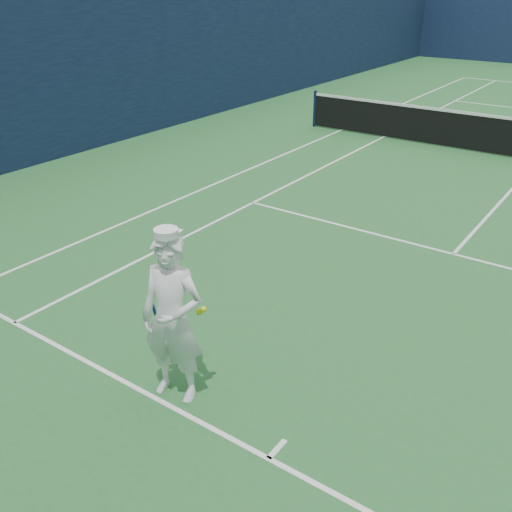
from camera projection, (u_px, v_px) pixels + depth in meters
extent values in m
cube|color=white|center=(268.00, 459.00, 5.48)|extent=(11.03, 0.06, 0.01)
cube|color=white|center=(340.00, 130.00, 17.01)|extent=(0.06, 23.83, 0.01)
cube|color=white|center=(383.00, 137.00, 16.30)|extent=(0.06, 23.77, 0.01)
cube|color=white|center=(453.00, 254.00, 9.49)|extent=(8.23, 0.06, 0.01)
cube|color=white|center=(277.00, 449.00, 5.59)|extent=(0.06, 0.30, 0.01)
cube|color=#0F1B38|center=(220.00, 49.00, 18.47)|extent=(0.12, 36.12, 4.00)
cylinder|color=#141E4C|center=(315.00, 109.00, 17.25)|extent=(0.09, 0.09, 1.07)
imported|color=white|center=(173.00, 319.00, 5.92)|extent=(0.79, 0.61, 1.93)
cylinder|color=white|center=(166.00, 233.00, 5.49)|extent=(0.24, 0.24, 0.08)
cube|color=white|center=(173.00, 231.00, 5.61)|extent=(0.20, 0.14, 0.02)
cylinder|color=navy|center=(153.00, 307.00, 6.07)|extent=(0.05, 0.10, 0.22)
cube|color=#1F33A8|center=(158.00, 319.00, 6.19)|extent=(0.03, 0.02, 0.14)
torus|color=#1F33A8|center=(162.00, 332.00, 6.34)|extent=(0.31, 0.16, 0.29)
cube|color=beige|center=(162.00, 332.00, 6.34)|extent=(0.22, 0.05, 0.30)
sphere|color=yellow|center=(199.00, 312.00, 5.88)|extent=(0.07, 0.07, 0.07)
sphere|color=yellow|center=(204.00, 309.00, 5.86)|extent=(0.07, 0.07, 0.07)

